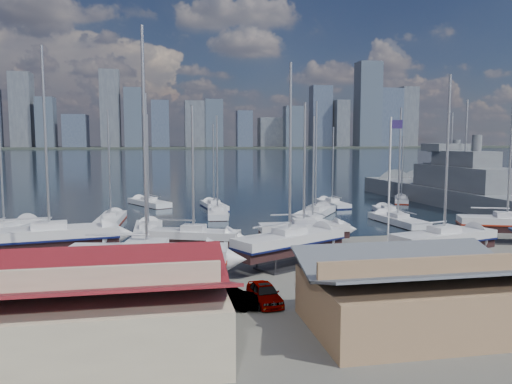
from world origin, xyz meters
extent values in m
plane|color=#605E59|center=(0.00, -10.00, 0.00)|extent=(1400.00, 1400.00, 0.00)
cube|color=#172A35|center=(0.00, 300.00, -0.15)|extent=(1400.00, 600.00, 0.40)
cube|color=#2D332D|center=(0.00, 560.00, 1.10)|extent=(1400.00, 80.00, 2.20)
cube|color=#595E66|center=(-168.55, 559.47, 44.11)|extent=(22.49, 24.47, 83.83)
cube|color=#3D4756|center=(-141.97, 552.31, 30.18)|extent=(19.55, 21.83, 55.97)
cube|color=#475166|center=(-111.19, 558.58, 20.77)|extent=(26.03, 30.49, 37.14)
cube|color=#595E66|center=(-70.96, 546.95, 46.02)|extent=(21.60, 16.58, 87.63)
cube|color=#3D4756|center=(-45.38, 548.38, 36.00)|extent=(19.42, 28.42, 67.60)
cube|color=#475166|center=(-15.00, 551.59, 29.25)|extent=(20.24, 23.80, 54.09)
cube|color=#595E66|center=(25.78, 548.33, 29.20)|extent=(24.62, 19.72, 54.00)
cube|color=#3D4756|center=(47.64, 546.55, 30.18)|extent=(20.75, 17.93, 55.97)
cube|color=#475166|center=(84.09, 544.87, 23.71)|extent=(18.36, 16.25, 43.03)
cube|color=#595E66|center=(120.24, 563.78, 20.05)|extent=(28.49, 22.03, 35.69)
cube|color=#3D4756|center=(145.71, 546.00, 26.75)|extent=(23.34, 17.87, 49.11)
cube|color=#475166|center=(184.98, 560.84, 40.18)|extent=(25.35, 19.79, 75.95)
cube|color=#595E66|center=(208.39, 554.33, 31.04)|extent=(17.00, 27.45, 57.67)
cube|color=#3D4756|center=(245.53, 554.25, 55.22)|extent=(29.28, 24.05, 106.04)
cube|color=#475166|center=(277.54, 563.71, 39.40)|extent=(30.82, 28.37, 74.41)
cube|color=#595E66|center=(307.39, 565.54, 40.94)|extent=(21.74, 17.03, 77.48)
cube|color=#BFB293|center=(-18.00, -26.00, 1.60)|extent=(14.00, 9.00, 3.20)
cube|color=maroon|center=(-18.00, -26.00, 3.80)|extent=(14.70, 9.45, 1.41)
cube|color=#8C6B4C|center=(0.00, -26.00, 1.50)|extent=(12.00, 8.00, 3.00)
cube|color=#595E66|center=(0.00, -26.00, 3.54)|extent=(12.60, 8.40, 1.27)
cube|color=#2D2D33|center=(-23.73, -5.98, 0.08)|extent=(6.69, 3.84, 0.16)
cube|color=black|center=(-23.73, -5.98, 1.66)|extent=(11.76, 4.48, 0.92)
cube|color=#BBBCC0|center=(-23.73, -5.98, 2.58)|extent=(11.84, 4.96, 0.92)
cube|color=#0B1039|center=(-23.73, -5.98, 2.16)|extent=(11.96, 5.01, 0.18)
cube|color=#BBBCC0|center=(-23.73, -5.98, 3.29)|extent=(3.13, 2.35, 0.50)
cylinder|color=#B2B2B7|center=(-23.73, -5.98, 10.78)|extent=(0.22, 0.22, 15.50)
cube|color=#2D2D33|center=(-15.19, -15.45, 0.08)|extent=(6.69, 3.95, 0.16)
cube|color=black|center=(-15.19, -15.45, 1.66)|extent=(11.72, 4.70, 0.91)
cube|color=#BBBCC0|center=(-15.19, -15.45, 2.57)|extent=(11.81, 5.17, 0.91)
cube|color=maroon|center=(-15.19, -15.45, 2.15)|extent=(11.93, 5.23, 0.18)
cube|color=#BBBCC0|center=(-15.19, -15.45, 3.28)|extent=(3.15, 2.40, 0.50)
cylinder|color=#B2B2B7|center=(-15.19, -15.45, 10.74)|extent=(0.22, 0.22, 15.42)
cube|color=#2D2D33|center=(-11.32, -6.60, 0.08)|extent=(4.99, 3.57, 0.16)
cube|color=black|center=(-11.32, -6.60, 1.53)|extent=(8.41, 4.79, 0.66)
cube|color=#BBBCC0|center=(-11.32, -6.60, 2.19)|extent=(8.54, 5.11, 0.66)
cube|color=#BBBCC0|center=(-11.32, -6.60, 2.77)|extent=(2.42, 2.03, 0.50)
cylinder|color=#B2B2B7|center=(-11.32, -6.60, 8.09)|extent=(0.22, 0.22, 11.15)
cube|color=#2D2D33|center=(-3.62, -11.36, 0.08)|extent=(6.28, 5.03, 0.16)
cube|color=black|center=(-3.62, -11.36, 1.62)|extent=(10.32, 7.13, 0.83)
cube|color=#BBBCC0|center=(-3.62, -11.36, 2.45)|extent=(10.53, 7.51, 0.83)
cube|color=#0B1039|center=(-3.62, -11.36, 2.07)|extent=(10.64, 7.59, 0.17)
cube|color=#BBBCC0|center=(-3.62, -11.36, 3.11)|extent=(3.12, 2.77, 0.50)
cylinder|color=#B2B2B7|center=(-3.62, -11.36, 9.88)|extent=(0.22, 0.22, 14.04)
cube|color=#2D2D33|center=(-0.60, -5.23, 0.08)|extent=(4.82, 2.36, 0.16)
cube|color=black|center=(-0.60, -5.23, 1.54)|extent=(8.68, 2.41, 0.69)
cube|color=#BBBCC0|center=(-0.60, -5.23, 2.23)|extent=(8.70, 2.77, 0.69)
cube|color=#BBBCC0|center=(-0.60, -5.23, 2.83)|extent=(2.21, 1.53, 0.50)
cylinder|color=#B2B2B7|center=(-0.60, -5.23, 8.39)|extent=(0.22, 0.22, 11.62)
cube|color=#2D2D33|center=(9.75, -12.71, 0.08)|extent=(5.87, 3.80, 0.16)
cube|color=black|center=(9.75, -12.71, 1.59)|extent=(10.12, 4.82, 0.79)
cube|color=#BBBCC0|center=(9.75, -12.71, 2.38)|extent=(10.23, 5.22, 0.79)
cube|color=#0B1039|center=(9.75, -12.71, 2.02)|extent=(10.33, 5.27, 0.16)
cube|color=#BBBCC0|center=(9.75, -12.71, 3.03)|extent=(2.81, 2.24, 0.50)
cylinder|color=#B2B2B7|center=(9.75, -12.71, 9.42)|extent=(0.22, 0.22, 13.29)
cube|color=#2D2D33|center=(20.96, -6.03, 0.08)|extent=(5.71, 4.02, 0.16)
cube|color=black|center=(20.96, -6.03, 1.58)|extent=(9.67, 5.35, 0.76)
cube|color=#BBBCC0|center=(20.96, -6.03, 2.34)|extent=(9.80, 5.72, 0.76)
cube|color=maroon|center=(20.96, -6.03, 1.99)|extent=(9.90, 5.78, 0.15)
cube|color=#BBBCC0|center=(20.96, -6.03, 2.96)|extent=(2.77, 2.30, 0.50)
cylinder|color=#B2B2B7|center=(20.96, -6.03, 9.11)|extent=(0.22, 0.22, 12.78)
cube|color=black|center=(-31.30, 7.38, -0.35)|extent=(6.47, 12.88, 1.00)
cube|color=#BBBCC0|center=(-31.30, 7.38, 0.65)|extent=(6.98, 13.04, 1.00)
cube|color=#0B1039|center=(-31.30, 7.38, 0.19)|extent=(7.05, 13.17, 0.20)
cube|color=#BBBCC0|center=(-31.30, 7.38, 1.40)|extent=(2.92, 3.61, 0.50)
cylinder|color=#B2B2B7|center=(-31.30, 7.38, 9.63)|extent=(0.22, 0.22, 16.95)
cube|color=black|center=(-20.59, 14.36, -0.27)|extent=(2.91, 10.10, 0.80)
cube|color=#BBBCC0|center=(-20.59, 14.36, 0.53)|extent=(3.33, 10.12, 0.80)
cube|color=maroon|center=(-20.59, 14.36, 0.16)|extent=(3.36, 10.22, 0.16)
cube|color=#BBBCC0|center=(-20.59, 14.36, 1.18)|extent=(1.81, 2.58, 0.50)
cylinder|color=#B2B2B7|center=(-20.59, 14.36, 7.67)|extent=(0.22, 0.22, 13.48)
cube|color=black|center=(-16.19, 30.52, -0.27)|extent=(6.90, 10.10, 0.81)
cube|color=#BBBCC0|center=(-16.19, 30.52, 0.54)|extent=(7.28, 10.30, 0.81)
cube|color=#BBBCC0|center=(-16.19, 30.52, 1.19)|extent=(2.70, 3.04, 0.50)
cylinder|color=#B2B2B7|center=(-16.19, 30.52, 7.80)|extent=(0.22, 0.22, 13.71)
cube|color=black|center=(-15.64, 4.56, -0.30)|extent=(2.61, 10.86, 0.87)
cube|color=#BBBCC0|center=(-15.64, 4.56, 0.57)|extent=(3.06, 10.87, 0.87)
cube|color=#0B1039|center=(-15.64, 4.56, 0.17)|extent=(3.09, 10.97, 0.17)
cube|color=#BBBCC0|center=(-15.64, 4.56, 1.26)|extent=(1.83, 2.72, 0.50)
cylinder|color=#B2B2B7|center=(-15.64, 4.56, 8.34)|extent=(0.22, 0.22, 14.66)
cube|color=black|center=(-6.49, 17.65, -0.26)|extent=(3.14, 9.84, 0.77)
cube|color=#BBBCC0|center=(-6.49, 17.65, 0.51)|extent=(3.55, 9.87, 0.77)
cube|color=#BBBCC0|center=(-6.49, 17.65, 1.15)|extent=(1.83, 2.55, 0.50)
cylinder|color=#B2B2B7|center=(-6.49, 17.65, 7.43)|extent=(0.22, 0.22, 13.06)
cube|color=black|center=(-6.19, 25.53, -0.24)|extent=(3.37, 9.24, 0.72)
cube|color=#BBBCC0|center=(-6.19, 25.53, 0.48)|extent=(3.75, 9.29, 0.72)
cube|color=#0B1039|center=(-6.19, 25.53, 0.15)|extent=(3.78, 9.39, 0.14)
cube|color=#BBBCC0|center=(-6.19, 25.53, 1.09)|extent=(1.81, 2.45, 0.50)
cylinder|color=#B2B2B7|center=(-6.19, 25.53, 6.94)|extent=(0.22, 0.22, 12.19)
cube|color=black|center=(4.27, 7.58, -0.25)|extent=(3.40, 9.57, 0.75)
cube|color=#BBBCC0|center=(4.27, 7.58, 0.50)|extent=(3.79, 9.62, 0.75)
cube|color=maroon|center=(4.27, 7.58, 0.15)|extent=(3.83, 9.72, 0.15)
cube|color=#BBBCC0|center=(4.27, 7.58, 1.12)|extent=(1.86, 2.52, 0.50)
cylinder|color=#B2B2B7|center=(4.27, 7.58, 7.19)|extent=(0.22, 0.22, 12.64)
cube|color=black|center=(6.81, 14.58, -0.30)|extent=(8.26, 10.60, 0.88)
cube|color=#BBBCC0|center=(6.81, 14.58, 0.58)|extent=(8.64, 10.86, 0.88)
cube|color=#BBBCC0|center=(6.81, 14.58, 1.27)|extent=(3.06, 3.31, 0.50)
cylinder|color=#B2B2B7|center=(6.81, 14.58, 8.43)|extent=(0.22, 0.22, 14.83)
cube|color=black|center=(12.80, 24.58, -0.23)|extent=(2.97, 8.94, 0.70)
cube|color=#BBBCC0|center=(12.80, 24.58, 0.47)|extent=(3.33, 8.98, 0.70)
cube|color=#0B1039|center=(12.80, 24.58, 0.15)|extent=(3.37, 9.07, 0.14)
cube|color=#BBBCC0|center=(12.80, 24.58, 1.07)|extent=(1.69, 2.33, 0.50)
cylinder|color=#B2B2B7|center=(12.80, 24.58, 6.75)|extent=(0.22, 0.22, 11.85)
cube|color=black|center=(15.21, 6.68, -0.27)|extent=(3.49, 10.32, 0.81)
cube|color=#BBBCC0|center=(15.21, 6.68, 0.54)|extent=(3.91, 10.37, 0.81)
cube|color=#BBBCC0|center=(15.21, 6.68, 1.19)|extent=(1.96, 2.70, 0.50)
cylinder|color=#B2B2B7|center=(15.21, 6.68, 7.77)|extent=(0.22, 0.22, 13.66)
cube|color=black|center=(17.34, 13.90, -0.25)|extent=(3.95, 9.50, 0.74)
cube|color=#BBBCC0|center=(17.34, 13.90, 0.49)|extent=(4.33, 9.58, 0.74)
cube|color=#0B1039|center=(17.34, 13.90, 0.15)|extent=(4.38, 9.67, 0.15)
cube|color=#BBBCC0|center=(17.34, 13.90, 1.11)|extent=(1.97, 2.57, 0.50)
cylinder|color=#B2B2B7|center=(17.34, 13.90, 7.11)|extent=(0.22, 0.22, 12.49)
cube|color=black|center=(26.24, 27.50, -0.20)|extent=(5.07, 7.84, 0.62)
cube|color=#BBBCC0|center=(26.24, 27.50, 0.42)|extent=(5.37, 7.99, 0.62)
cube|color=maroon|center=(26.24, 27.50, 0.14)|extent=(5.42, 8.07, 0.12)
cube|color=#BBBCC0|center=(26.24, 27.50, 0.99)|extent=(2.03, 2.33, 0.50)
cylinder|color=#B2B2B7|center=(26.24, 27.50, 6.01)|extent=(0.22, 0.22, 10.55)
cube|color=#5B5F64|center=(33.01, 19.95, 0.53)|extent=(11.22, 53.19, 4.75)
cube|color=#5B5F64|center=(33.01, 19.95, 4.70)|extent=(7.72, 18.82, 3.60)
cube|color=#5B5F64|center=(33.01, 19.95, 7.70)|extent=(5.62, 10.82, 2.40)
cube|color=#5B5F64|center=(32.73, 25.22, 9.40)|extent=(6.19, 5.59, 1.20)
cylinder|color=#B2B2B7|center=(33.01, 19.95, 12.90)|extent=(0.30, 0.30, 8.00)
cube|color=#5B5F64|center=(43.61, 40.81, 0.40)|extent=(8.43, 39.55, 3.53)
cube|color=#5B5F64|center=(43.61, 40.81, 3.97)|extent=(5.77, 14.00, 3.60)
cube|color=#5B5F64|center=(43.61, 40.81, 6.97)|extent=(4.20, 8.05, 2.40)
cube|color=#5B5F64|center=(43.83, 44.73, 8.67)|extent=(4.61, 4.16, 1.20)
cylinder|color=#B2B2B7|center=(43.61, 40.81, 12.17)|extent=(0.30, 0.30, 8.00)
imported|color=gray|center=(-7.60, -20.31, 0.70)|extent=(2.04, 4.26, 1.41)
imported|color=gray|center=(-10.13, -20.72, 0.69)|extent=(4.46, 2.83, 1.39)
imported|color=gray|center=(1.38, -21.23, 0.70)|extent=(2.72, 5.21, 1.40)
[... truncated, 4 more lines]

